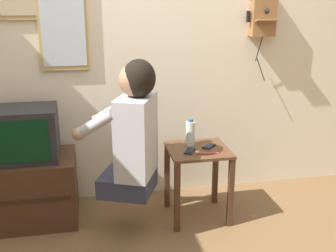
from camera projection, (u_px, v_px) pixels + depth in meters
wall_back at (143, 48)px, 3.42m from camera, size 6.80×0.05×2.55m
side_table at (198, 165)px, 3.25m from camera, size 0.46×0.44×0.57m
person at (133, 130)px, 2.90m from camera, size 0.61×0.54×0.96m
tv_stand at (29, 190)px, 3.23m from camera, size 0.71×0.50×0.52m
television at (19, 134)px, 3.08m from camera, size 0.55×0.38×0.39m
wall_phone_antique at (263, 13)px, 3.44m from camera, size 0.24×0.18×0.78m
wall_mirror at (63, 27)px, 3.21m from camera, size 0.37×0.03×0.66m
cell_phone_held at (190, 151)px, 3.14m from camera, size 0.11×0.14×0.01m
cell_phone_spare at (209, 146)px, 3.24m from camera, size 0.13×0.13×0.01m
water_bottle at (190, 133)px, 3.26m from camera, size 0.07×0.07×0.21m
toothbrush at (205, 153)px, 3.10m from camera, size 0.17×0.04×0.02m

